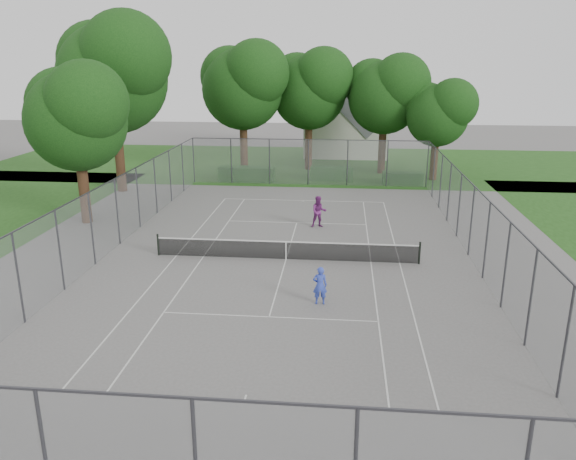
# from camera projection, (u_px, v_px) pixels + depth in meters

# --- Properties ---
(ground) EXTENTS (120.00, 120.00, 0.00)m
(ground) POSITION_uv_depth(u_px,v_px,m) (286.00, 259.00, 27.40)
(ground) COLOR #5F5D5B
(ground) RESTS_ON ground
(grass_far) EXTENTS (60.00, 20.00, 0.00)m
(grass_far) POSITION_uv_depth(u_px,v_px,m) (314.00, 164.00, 52.13)
(grass_far) COLOR #1E4814
(grass_far) RESTS_ON ground
(court_markings) EXTENTS (11.03, 23.83, 0.01)m
(court_markings) POSITION_uv_depth(u_px,v_px,m) (286.00, 259.00, 27.40)
(court_markings) COLOR silver
(court_markings) RESTS_ON ground
(tennis_net) EXTENTS (12.87, 0.10, 1.10)m
(tennis_net) POSITION_uv_depth(u_px,v_px,m) (286.00, 250.00, 27.25)
(tennis_net) COLOR black
(tennis_net) RESTS_ON ground
(perimeter_fence) EXTENTS (18.08, 34.08, 3.52)m
(perimeter_fence) POSITION_uv_depth(u_px,v_px,m) (286.00, 224.00, 26.87)
(perimeter_fence) COLOR #38383D
(perimeter_fence) RESTS_ON ground
(tree_far_left) EXTENTS (7.61, 6.95, 10.94)m
(tree_far_left) POSITION_uv_depth(u_px,v_px,m) (243.00, 82.00, 45.75)
(tree_far_left) COLOR #352013
(tree_far_left) RESTS_ON ground
(tree_far_midleft) EXTENTS (7.23, 6.60, 10.39)m
(tree_far_midleft) POSITION_uv_depth(u_px,v_px,m) (310.00, 86.00, 47.49)
(tree_far_midleft) COLOR #352013
(tree_far_midleft) RESTS_ON ground
(tree_far_midright) EXTENTS (6.87, 6.27, 9.87)m
(tree_far_midright) POSITION_uv_depth(u_px,v_px,m) (386.00, 92.00, 45.95)
(tree_far_midright) COLOR #352013
(tree_far_midright) RESTS_ON ground
(tree_far_right) EXTENTS (5.57, 5.08, 8.00)m
(tree_far_right) POSITION_uv_depth(u_px,v_px,m) (439.00, 111.00, 43.75)
(tree_far_right) COLOR #352013
(tree_far_right) RESTS_ON ground
(tree_side_back) EXTENTS (8.76, 8.00, 12.60)m
(tree_side_back) POSITION_uv_depth(u_px,v_px,m) (113.00, 69.00, 38.94)
(tree_side_back) COLOR #352013
(tree_side_back) RESTS_ON ground
(tree_side_front) EXTENTS (6.54, 5.97, 9.41)m
(tree_side_front) POSITION_uv_depth(u_px,v_px,m) (76.00, 113.00, 31.66)
(tree_side_front) COLOR #352013
(tree_side_front) RESTS_ON ground
(hedge_left) EXTENTS (4.44, 1.33, 1.11)m
(hedge_left) POSITION_uv_depth(u_px,v_px,m) (247.00, 174.00, 44.86)
(hedge_left) COLOR #184115
(hedge_left) RESTS_ON ground
(hedge_mid) EXTENTS (3.41, 0.97, 1.07)m
(hedge_mid) POSITION_uv_depth(u_px,v_px,m) (332.00, 174.00, 45.05)
(hedge_mid) COLOR #184115
(hedge_mid) RESTS_ON ground
(hedge_right) EXTENTS (3.10, 1.14, 0.93)m
(hedge_right) POSITION_uv_depth(u_px,v_px,m) (403.00, 178.00, 43.68)
(hedge_right) COLOR #184115
(hedge_right) RESTS_ON ground
(house) EXTENTS (8.06, 6.25, 10.04)m
(house) POSITION_uv_depth(u_px,v_px,m) (346.00, 114.00, 55.82)
(house) COLOR beige
(house) RESTS_ON ground
(girl_player) EXTENTS (0.61, 0.43, 1.57)m
(girl_player) POSITION_uv_depth(u_px,v_px,m) (320.00, 285.00, 22.25)
(girl_player) COLOR #3245BC
(girl_player) RESTS_ON ground
(woman_player) EXTENTS (1.00, 0.84, 1.84)m
(woman_player) POSITION_uv_depth(u_px,v_px,m) (319.00, 212.00, 32.40)
(woman_player) COLOR #6E246B
(woman_player) RESTS_ON ground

